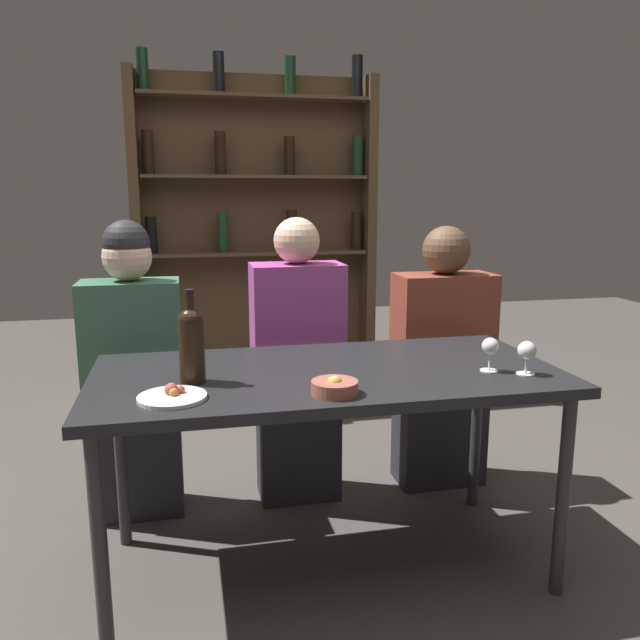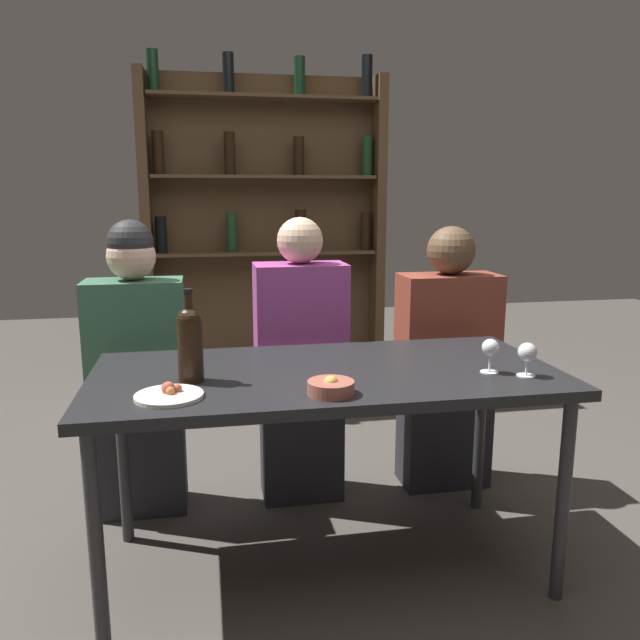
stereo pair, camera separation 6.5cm
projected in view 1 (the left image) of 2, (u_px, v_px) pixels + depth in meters
The scene contains 11 objects.
ground_plane at pixel (327, 566), 2.25m from camera, with size 10.00×10.00×0.00m, color #47423D.
dining_table at pixel (327, 387), 2.12m from camera, with size 1.56×0.74×0.73m.
wine_rack_wall at pixel (256, 227), 3.96m from camera, with size 1.52×0.21×2.15m.
wine_bottle at pixel (191, 342), 1.94m from camera, with size 0.08×0.08×0.30m.
wine_glass_0 at pixel (527, 352), 2.04m from camera, with size 0.06×0.06×0.11m.
wine_glass_1 at pixel (490, 348), 2.07m from camera, with size 0.06×0.06×0.12m.
food_plate_0 at pixel (172, 396), 1.80m from camera, with size 0.20×0.20×0.04m.
snack_bowl at pixel (335, 387), 1.85m from camera, with size 0.14×0.14×0.06m.
seated_person_left at pixel (134, 377), 2.53m from camera, with size 0.39×0.22×1.22m.
seated_person_center at pixel (297, 370), 2.68m from camera, with size 0.38×0.22×1.23m.
seated_person_right at pixel (442, 366), 2.82m from camera, with size 0.43×0.22×1.18m.
Camera 1 is at (-0.46, -1.98, 1.32)m, focal length 35.00 mm.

